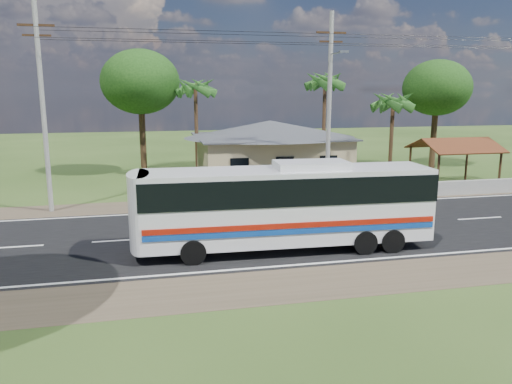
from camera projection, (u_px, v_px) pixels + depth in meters
ground at (315, 229)px, 23.97m from camera, size 120.00×120.00×0.00m
road at (315, 229)px, 23.97m from camera, size 120.00×16.00×0.03m
house at (270, 145)px, 36.08m from camera, size 12.40×10.00×5.00m
waiting_shed at (455, 146)px, 34.28m from camera, size 5.20×4.48×3.35m
concrete_barrier at (465, 187)px, 31.76m from camera, size 7.00×0.30×0.90m
utility_poles at (324, 103)px, 29.57m from camera, size 32.80×2.22×11.00m
palm_near at (393, 102)px, 35.34m from camera, size 2.80×2.80×6.70m
palm_mid at (325, 82)px, 38.61m from camera, size 2.80×2.80×8.20m
palm_far at (195, 88)px, 37.09m from camera, size 2.80×2.80×7.70m
tree_behind_house at (140, 82)px, 38.07m from camera, size 6.00×6.00×9.61m
tree_behind_shed at (437, 88)px, 41.29m from camera, size 5.60×5.60×9.02m
coach_bus at (288, 200)px, 20.44m from camera, size 12.02×2.97×3.71m
motorcycle at (295, 192)px, 30.11m from camera, size 1.90×0.87×0.96m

